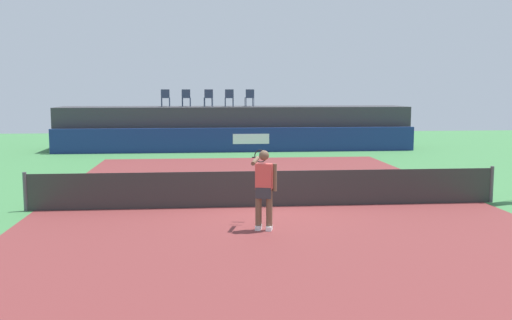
{
  "coord_description": "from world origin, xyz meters",
  "views": [
    {
      "loc": [
        -1.69,
        -15.02,
        3.08
      ],
      "look_at": [
        -0.11,
        2.0,
        1.0
      ],
      "focal_mm": 40.69,
      "sensor_mm": 36.0,
      "label": 1
    }
  ],
  "objects_px": {
    "spectator_chair_left": "(186,97)",
    "spectator_chair_right": "(229,97)",
    "spectator_chair_far_left": "(165,97)",
    "spectator_chair_center": "(208,97)",
    "net_post_far": "(492,184)",
    "tennis_player": "(264,187)",
    "net_post_near": "(25,192)",
    "spectator_chair_far_right": "(250,97)"
  },
  "relations": [
    {
      "from": "net_post_near",
      "to": "tennis_player",
      "type": "height_order",
      "value": "tennis_player"
    },
    {
      "from": "spectator_chair_left",
      "to": "net_post_far",
      "type": "bearing_deg",
      "value": -60.57
    },
    {
      "from": "net_post_near",
      "to": "tennis_player",
      "type": "distance_m",
      "value": 6.39
    },
    {
      "from": "spectator_chair_left",
      "to": "spectator_chair_far_right",
      "type": "distance_m",
      "value": 3.29
    },
    {
      "from": "tennis_player",
      "to": "net_post_far",
      "type": "bearing_deg",
      "value": 21.23
    },
    {
      "from": "spectator_chair_far_left",
      "to": "spectator_chair_left",
      "type": "distance_m",
      "value": 1.06
    },
    {
      "from": "spectator_chair_far_right",
      "to": "net_post_far",
      "type": "height_order",
      "value": "spectator_chair_far_right"
    },
    {
      "from": "spectator_chair_far_left",
      "to": "net_post_far",
      "type": "height_order",
      "value": "spectator_chair_far_left"
    },
    {
      "from": "spectator_chair_far_left",
      "to": "net_post_near",
      "type": "bearing_deg",
      "value": -99.73
    },
    {
      "from": "spectator_chair_left",
      "to": "net_post_far",
      "type": "distance_m",
      "value": 17.84
    },
    {
      "from": "spectator_chair_far_left",
      "to": "spectator_chair_center",
      "type": "distance_m",
      "value": 2.22
    },
    {
      "from": "spectator_chair_left",
      "to": "spectator_chair_center",
      "type": "bearing_deg",
      "value": -12.55
    },
    {
      "from": "spectator_chair_left",
      "to": "spectator_chair_right",
      "type": "relative_size",
      "value": 1.0
    },
    {
      "from": "spectator_chair_right",
      "to": "spectator_chair_far_right",
      "type": "distance_m",
      "value": 1.11
    },
    {
      "from": "net_post_near",
      "to": "spectator_chair_center",
      "type": "bearing_deg",
      "value": 72.27
    },
    {
      "from": "spectator_chair_left",
      "to": "net_post_near",
      "type": "distance_m",
      "value": 16.01
    },
    {
      "from": "net_post_far",
      "to": "tennis_player",
      "type": "distance_m",
      "value": 7.05
    },
    {
      "from": "spectator_chair_far_right",
      "to": "net_post_near",
      "type": "relative_size",
      "value": 0.89
    },
    {
      "from": "spectator_chair_center",
      "to": "spectator_chair_left",
      "type": "bearing_deg",
      "value": 167.45
    },
    {
      "from": "spectator_chair_center",
      "to": "tennis_player",
      "type": "bearing_deg",
      "value": -86.79
    },
    {
      "from": "spectator_chair_far_left",
      "to": "spectator_chair_far_right",
      "type": "distance_m",
      "value": 4.35
    },
    {
      "from": "spectator_chair_far_left",
      "to": "spectator_chair_left",
      "type": "bearing_deg",
      "value": 3.01
    },
    {
      "from": "spectator_chair_far_right",
      "to": "net_post_near",
      "type": "distance_m",
      "value": 16.88
    },
    {
      "from": "tennis_player",
      "to": "spectator_chair_right",
      "type": "bearing_deg",
      "value": 89.78
    },
    {
      "from": "spectator_chair_center",
      "to": "net_post_near",
      "type": "bearing_deg",
      "value": -107.73
    },
    {
      "from": "tennis_player",
      "to": "spectator_chair_center",
      "type": "bearing_deg",
      "value": 93.21
    },
    {
      "from": "spectator_chair_right",
      "to": "spectator_chair_far_left",
      "type": "bearing_deg",
      "value": 172.5
    },
    {
      "from": "spectator_chair_far_left",
      "to": "tennis_player",
      "type": "relative_size",
      "value": 0.5
    },
    {
      "from": "spectator_chair_center",
      "to": "spectator_chair_right",
      "type": "height_order",
      "value": "same"
    },
    {
      "from": "spectator_chair_right",
      "to": "net_post_near",
      "type": "xyz_separation_m",
      "value": [
        -5.91,
        -14.94,
        -2.19
      ]
    },
    {
      "from": "spectator_chair_center",
      "to": "net_post_near",
      "type": "height_order",
      "value": "spectator_chair_center"
    },
    {
      "from": "spectator_chair_right",
      "to": "net_post_far",
      "type": "relative_size",
      "value": 0.89
    },
    {
      "from": "spectator_chair_center",
      "to": "tennis_player",
      "type": "distance_m",
      "value": 17.83
    },
    {
      "from": "spectator_chair_center",
      "to": "net_post_far",
      "type": "bearing_deg",
      "value": -63.53
    },
    {
      "from": "tennis_player",
      "to": "spectator_chair_far_right",
      "type": "bearing_deg",
      "value": 86.32
    },
    {
      "from": "spectator_chair_center",
      "to": "spectator_chair_right",
      "type": "xyz_separation_m",
      "value": [
        1.06,
        -0.23,
        0.0
      ]
    },
    {
      "from": "spectator_chair_left",
      "to": "tennis_player",
      "type": "height_order",
      "value": "spectator_chair_left"
    },
    {
      "from": "spectator_chair_far_right",
      "to": "tennis_player",
      "type": "distance_m",
      "value": 17.88
    },
    {
      "from": "spectator_chair_far_left",
      "to": "spectator_chair_center",
      "type": "bearing_deg",
      "value": -5.17
    },
    {
      "from": "spectator_chair_far_left",
      "to": "spectator_chair_right",
      "type": "distance_m",
      "value": 3.3
    },
    {
      "from": "spectator_chair_left",
      "to": "spectator_chair_right",
      "type": "xyz_separation_m",
      "value": [
        2.21,
        -0.49,
        0.0
      ]
    },
    {
      "from": "spectator_chair_far_left",
      "to": "tennis_player",
      "type": "distance_m",
      "value": 18.28
    }
  ]
}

